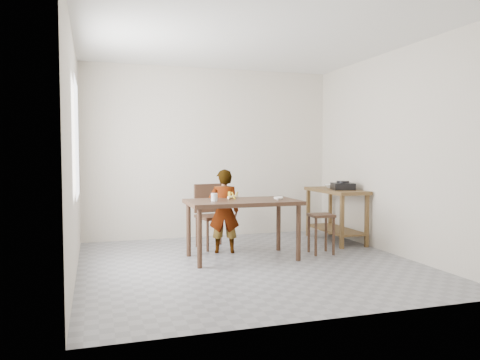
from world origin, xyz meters
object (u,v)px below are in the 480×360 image
object	(u,v)px
dining_table	(242,229)
dining_chair	(214,216)
stool	(321,234)
prep_counter	(336,215)
child	(224,211)

from	to	relation	value
dining_table	dining_chair	world-z (taller)	dining_chair
dining_chair	stool	distance (m)	1.51
dining_table	prep_counter	xyz separation A→B (m)	(1.72, 0.70, 0.03)
dining_chair	prep_counter	bearing A→B (deg)	-12.60
dining_table	stool	bearing A→B (deg)	-2.17
dining_table	prep_counter	bearing A→B (deg)	22.15
stool	dining_table	bearing A→B (deg)	177.83
prep_counter	dining_chair	xyz separation A→B (m)	(-1.90, 0.06, 0.05)
child	stool	distance (m)	1.34
stool	prep_counter	bearing A→B (deg)	49.74
prep_counter	dining_chair	world-z (taller)	dining_chair
stool	child	bearing A→B (deg)	159.56
prep_counter	dining_chair	bearing A→B (deg)	178.18
dining_chair	stool	world-z (taller)	dining_chair
dining_table	stool	size ratio (longest dim) A/B	2.62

